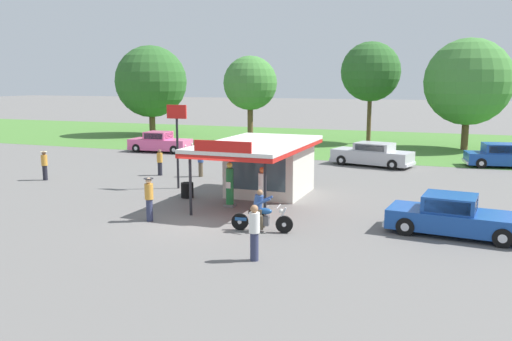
{
  "coord_description": "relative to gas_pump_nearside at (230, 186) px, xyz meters",
  "views": [
    {
      "loc": [
        9.26,
        -18.3,
        5.49
      ],
      "look_at": [
        0.57,
        4.5,
        1.4
      ],
      "focal_mm": 37.39,
      "sensor_mm": 36.0,
      "label": 1
    }
  ],
  "objects": [
    {
      "name": "grass_verge_strip",
      "position": [
        0.06,
        27.11,
        -0.9
      ],
      "size": [
        120.0,
        24.0,
        0.01
      ],
      "primitive_type": "cube",
      "color": "#477A33",
      "rests_on": "ground"
    },
    {
      "name": "bystander_chatting_near_pumps",
      "position": [
        3.63,
        -6.4,
        0.03
      ],
      "size": [
        0.34,
        0.34,
        1.77
      ],
      "color": "#2D3351",
      "rests_on": "ground"
    },
    {
      "name": "featured_classic_sedan",
      "position": [
        9.37,
        -1.19,
        -0.25
      ],
      "size": [
        5.04,
        2.33,
        1.46
      ],
      "color": "#19479E",
      "rests_on": "ground"
    },
    {
      "name": "parked_car_back_row_centre_left",
      "position": [
        4.11,
        13.95,
        -0.19
      ],
      "size": [
        5.58,
        3.07,
        1.52
      ],
      "color": "#B7B7BC",
      "rests_on": "ground"
    },
    {
      "name": "bystander_admiring_sedan",
      "position": [
        -7.04,
        5.79,
        -0.1
      ],
      "size": [
        0.34,
        0.34,
        1.54
      ],
      "color": "black",
      "rests_on": "ground"
    },
    {
      "name": "bystander_leaning_by_kiosk",
      "position": [
        -4.6,
        6.26,
        -0.01
      ],
      "size": [
        0.37,
        0.37,
        1.68
      ],
      "color": "brown",
      "rests_on": "ground"
    },
    {
      "name": "tree_oak_far_left",
      "position": [
        9.74,
        25.04,
        4.42
      ],
      "size": [
        6.92,
        6.92,
        8.91
      ],
      "color": "brown",
      "rests_on": "ground"
    },
    {
      "name": "roadside_pole_sign",
      "position": [
        -4.13,
        2.76,
        2.07
      ],
      "size": [
        1.1,
        0.12,
        4.32
      ],
      "color": "black",
      "rests_on": "ground"
    },
    {
      "name": "parked_car_back_row_centre",
      "position": [
        -12.6,
        15.08,
        -0.19
      ],
      "size": [
        5.08,
        2.26,
        1.59
      ],
      "color": "#E55993",
      "rests_on": "ground"
    },
    {
      "name": "parked_car_back_row_right",
      "position": [
        12.18,
        16.47,
        -0.21
      ],
      "size": [
        5.21,
        2.75,
        1.53
      ],
      "color": "#19479E",
      "rests_on": "ground"
    },
    {
      "name": "gas_pump_nearside",
      "position": [
        0.0,
        0.0,
        0.0
      ],
      "size": [
        0.44,
        0.44,
        1.98
      ],
      "color": "slate",
      "rests_on": "ground"
    },
    {
      "name": "gas_pump_offside",
      "position": [
        1.53,
        -0.0,
        -0.06
      ],
      "size": [
        0.44,
        0.44,
        1.86
      ],
      "color": "slate",
      "rests_on": "ground"
    },
    {
      "name": "tree_oak_distant_spare",
      "position": [
        1.68,
        26.69,
        5.32
      ],
      "size": [
        5.21,
        5.21,
        8.93
      ],
      "color": "brown",
      "rests_on": "ground"
    },
    {
      "name": "parked_car_back_row_far_right",
      "position": [
        -3.67,
        16.95,
        -0.25
      ],
      "size": [
        5.01,
        2.25,
        1.43
      ],
      "color": "#2D844C",
      "rests_on": "ground"
    },
    {
      "name": "motorcycle_with_rider",
      "position": [
        2.68,
        -3.27,
        -0.25
      ],
      "size": [
        2.32,
        0.71,
        1.58
      ],
      "color": "black",
      "rests_on": "ground"
    },
    {
      "name": "service_station_kiosk",
      "position": [
        0.76,
        2.76,
        0.71
      ],
      "size": [
        4.17,
        7.78,
        3.21
      ],
      "color": "beige",
      "rests_on": "ground"
    },
    {
      "name": "bystander_standing_back_lot",
      "position": [
        -1.96,
        -3.47,
        0.04
      ],
      "size": [
        0.38,
        0.38,
        1.76
      ],
      "color": "#2D3351",
      "rests_on": "ground"
    },
    {
      "name": "tree_oak_right",
      "position": [
        -8.38,
        23.77,
        4.41
      ],
      "size": [
        4.83,
        4.83,
        7.76
      ],
      "color": "brown",
      "rests_on": "ground"
    },
    {
      "name": "bystander_strolling_foreground",
      "position": [
        -12.27,
        2.14,
        -0.03
      ],
      "size": [
        0.36,
        0.36,
        1.65
      ],
      "color": "black",
      "rests_on": "ground"
    },
    {
      "name": "ground_plane",
      "position": [
        0.06,
        -2.89,
        -0.91
      ],
      "size": [
        300.0,
        300.0,
        0.0
      ],
      "primitive_type": "plane",
      "color": "slate"
    },
    {
      "name": "tree_oak_centre",
      "position": [
        -20.47,
        26.5,
        4.46
      ],
      "size": [
        7.27,
        7.27,
        9.11
      ],
      "color": "brown",
      "rests_on": "ground"
    },
    {
      "name": "spare_tire_stack",
      "position": [
        -2.62,
        0.92,
        -0.55
      ],
      "size": [
        0.6,
        0.6,
        0.72
      ],
      "color": "black",
      "rests_on": "ground"
    }
  ]
}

